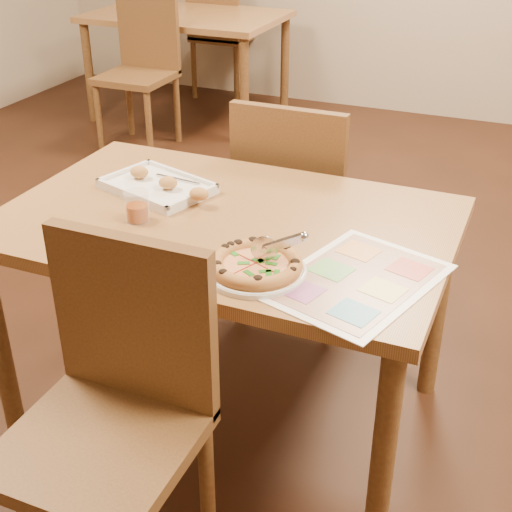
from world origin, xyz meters
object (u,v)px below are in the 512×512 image
at_px(bg_chair_near, 142,55).
at_px(pizza, 256,264).
at_px(chair_far, 295,189).
at_px(glass_tumbler, 137,208).
at_px(bg_chair_far, 218,23).
at_px(pizza_cutter, 278,245).
at_px(appetizer_tray, 160,187).
at_px(dining_table, 226,243).
at_px(plate, 256,271).
at_px(bg_table, 187,26).
at_px(menu, 356,280).
at_px(chair_near, 117,381).

height_order(bg_chair_near, pizza, bg_chair_near).
relative_size(chair_far, glass_tumbler, 5.29).
height_order(bg_chair_far, glass_tumbler, bg_chair_far).
distance_m(pizza_cutter, appetizer_tray, 0.62).
distance_m(chair_far, pizza, 0.91).
distance_m(dining_table, glass_tumbler, 0.28).
height_order(bg_chair_far, plate, bg_chair_far).
distance_m(bg_chair_near, bg_chair_far, 1.10).
xyz_separation_m(bg_chair_near, appetizer_tray, (1.33, -2.11, 0.17)).
distance_m(dining_table, appetizer_tray, 0.30).
distance_m(bg_table, pizza, 3.56).
xyz_separation_m(dining_table, menu, (0.45, -0.20, 0.09)).
xyz_separation_m(chair_far, bg_chair_near, (-1.60, 1.60, 0.00)).
relative_size(plate, pizza, 1.09).
xyz_separation_m(bg_table, pizza, (1.81, -3.06, 0.11)).
relative_size(dining_table, chair_near, 2.77).
distance_m(dining_table, bg_chair_near, 2.72).
distance_m(bg_table, plate, 3.56).
distance_m(bg_chair_far, menu, 4.06).
height_order(bg_table, bg_chair_far, bg_chair_far).
bearing_deg(bg_table, dining_table, -60.26).
relative_size(dining_table, plate, 5.11).
xyz_separation_m(plate, pizza, (-0.00, 0.00, 0.02)).
xyz_separation_m(chair_far, plate, (0.21, -0.86, 0.16)).
bearing_deg(menu, chair_near, -138.17).
height_order(chair_near, chair_far, same).
relative_size(dining_table, pizza, 5.55).
relative_size(chair_near, glass_tumbler, 5.29).
bearing_deg(chair_near, bg_table, 115.19).
distance_m(dining_table, chair_far, 0.61).
bearing_deg(glass_tumbler, pizza, -18.90).
xyz_separation_m(bg_chair_near, bg_chair_far, (0.00, 1.10, 0.00)).
xyz_separation_m(pizza_cutter, appetizer_tray, (-0.52, 0.32, -0.06)).
bearing_deg(pizza_cutter, chair_near, -144.80).
distance_m(bg_table, glass_tumbler, 3.23).
bearing_deg(dining_table, chair_far, 90.00).
relative_size(chair_near, appetizer_tray, 1.19).
height_order(plate, appetizer_tray, appetizer_tray).
bearing_deg(chair_far, bg_chair_near, -44.94).
distance_m(dining_table, pizza, 0.35).
bearing_deg(dining_table, bg_chair_far, 115.85).
distance_m(dining_table, chair_near, 0.61).
distance_m(chair_far, menu, 0.93).
xyz_separation_m(chair_near, bg_table, (-1.60, 3.40, 0.07)).
xyz_separation_m(chair_far, glass_tumbler, (-0.22, -0.72, 0.19)).
distance_m(plate, appetizer_tray, 0.59).
distance_m(chair_far, glass_tumbler, 0.77).
height_order(chair_near, bg_chair_near, same).
relative_size(dining_table, bg_chair_near, 2.77).
xyz_separation_m(pizza, appetizer_tray, (-0.47, 0.35, -0.01)).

